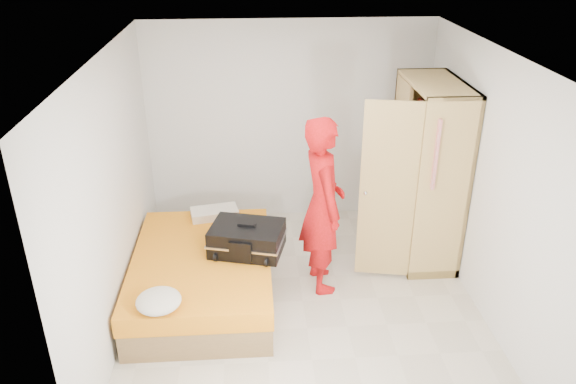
{
  "coord_description": "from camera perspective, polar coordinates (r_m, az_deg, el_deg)",
  "views": [
    {
      "loc": [
        -0.5,
        -4.83,
        3.62
      ],
      "look_at": [
        -0.12,
        0.6,
        1.0
      ],
      "focal_mm": 35.0,
      "sensor_mm": 36.0,
      "label": 1
    }
  ],
  "objects": [
    {
      "name": "person",
      "position": [
        5.85,
        3.53,
        -1.35
      ],
      "size": [
        0.55,
        0.76,
        1.93
      ],
      "primitive_type": "imported",
      "rotation": [
        0.0,
        0.0,
        1.71
      ],
      "color": "red",
      "rests_on": "ground"
    },
    {
      "name": "bed",
      "position": [
        6.06,
        -8.66,
        -8.39
      ],
      "size": [
        1.42,
        2.02,
        0.5
      ],
      "color": "olive",
      "rests_on": "ground"
    },
    {
      "name": "wardrobe",
      "position": [
        6.56,
        13.63,
        1.41
      ],
      "size": [
        1.16,
        1.2,
        2.1
      ],
      "color": "#E6BC70",
      "rests_on": "ground"
    },
    {
      "name": "round_cushion",
      "position": [
        5.22,
        -13.01,
        -10.72
      ],
      "size": [
        0.41,
        0.41,
        0.15
      ],
      "primitive_type": "ellipsoid",
      "color": "silver",
      "rests_on": "bed"
    },
    {
      "name": "room",
      "position": [
        5.38,
        1.68,
        0.16
      ],
      "size": [
        4.0,
        4.02,
        2.6
      ],
      "color": "beige",
      "rests_on": "ground"
    },
    {
      "name": "suitcase",
      "position": [
        5.88,
        -4.19,
        -4.74
      ],
      "size": [
        0.86,
        0.72,
        0.32
      ],
      "rotation": [
        0.0,
        0.0,
        -0.26
      ],
      "color": "black",
      "rests_on": "bed"
    },
    {
      "name": "pillow",
      "position": [
        6.63,
        -7.48,
        -2.12
      ],
      "size": [
        0.58,
        0.37,
        0.1
      ],
      "primitive_type": "cube",
      "rotation": [
        0.0,
        0.0,
        0.19
      ],
      "color": "silver",
      "rests_on": "bed"
    }
  ]
}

